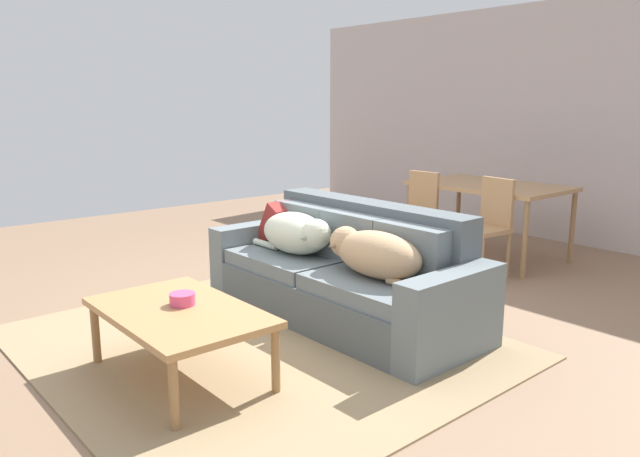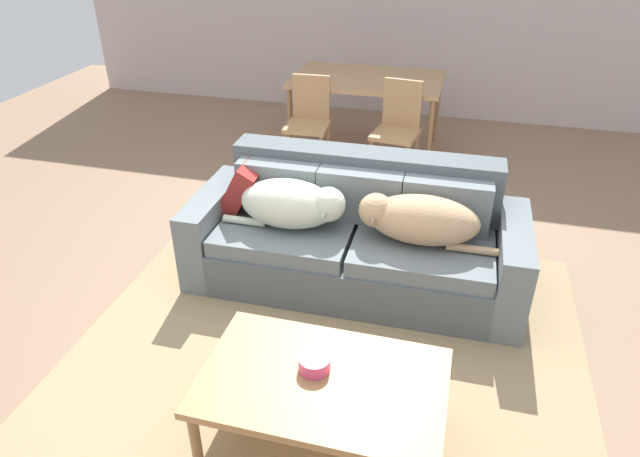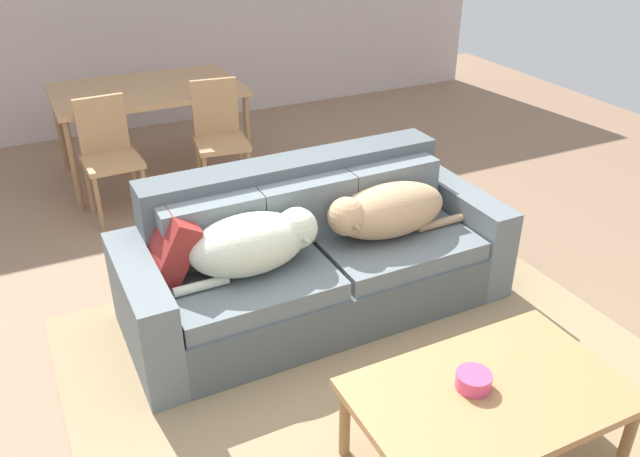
{
  "view_description": "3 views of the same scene",
  "coord_description": "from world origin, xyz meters",
  "px_view_note": "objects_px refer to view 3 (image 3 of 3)",
  "views": [
    {
      "loc": [
        3.5,
        -2.62,
        1.6
      ],
      "look_at": [
        0.06,
        0.29,
        0.65
      ],
      "focal_mm": 34.13,
      "sensor_mm": 36.0,
      "label": 1
    },
    {
      "loc": [
        0.91,
        -2.93,
        2.34
      ],
      "look_at": [
        0.11,
        0.07,
        0.52
      ],
      "focal_mm": 31.8,
      "sensor_mm": 36.0,
      "label": 2
    },
    {
      "loc": [
        -1.09,
        -2.61,
        2.31
      ],
      "look_at": [
        0.19,
        0.03,
        0.7
      ],
      "focal_mm": 36.46,
      "sensor_mm": 36.0,
      "label": 3
    }
  ],
  "objects_px": {
    "dog_on_left_cushion": "(255,242)",
    "bowl_on_coffee_table": "(473,380)",
    "dining_chair_near_left": "(109,152)",
    "throw_pillow_by_left_arm": "(169,245)",
    "dining_table": "(147,95)",
    "couch": "(313,257)",
    "dining_chair_near_right": "(219,133)",
    "dog_on_right_cushion": "(385,211)",
    "coffee_table": "(489,398)"
  },
  "relations": [
    {
      "from": "coffee_table",
      "to": "dining_chair_near_left",
      "type": "distance_m",
      "value": 3.33
    },
    {
      "from": "couch",
      "to": "dog_on_left_cushion",
      "type": "distance_m",
      "value": 0.5
    },
    {
      "from": "dog_on_right_cushion",
      "to": "throw_pillow_by_left_arm",
      "type": "height_order",
      "value": "throw_pillow_by_left_arm"
    },
    {
      "from": "throw_pillow_by_left_arm",
      "to": "bowl_on_coffee_table",
      "type": "relative_size",
      "value": 2.41
    },
    {
      "from": "dining_table",
      "to": "dining_chair_near_right",
      "type": "relative_size",
      "value": 1.65
    },
    {
      "from": "dog_on_left_cushion",
      "to": "dining_table",
      "type": "height_order",
      "value": "dining_table"
    },
    {
      "from": "dog_on_right_cushion",
      "to": "dining_table",
      "type": "distance_m",
      "value": 2.6
    },
    {
      "from": "coffee_table",
      "to": "dining_chair_near_right",
      "type": "height_order",
      "value": "dining_chair_near_right"
    },
    {
      "from": "coffee_table",
      "to": "dining_chair_near_right",
      "type": "relative_size",
      "value": 1.25
    },
    {
      "from": "throw_pillow_by_left_arm",
      "to": "bowl_on_coffee_table",
      "type": "height_order",
      "value": "throw_pillow_by_left_arm"
    },
    {
      "from": "dog_on_left_cushion",
      "to": "bowl_on_coffee_table",
      "type": "xyz_separation_m",
      "value": [
        0.48,
        -1.24,
        -0.14
      ]
    },
    {
      "from": "couch",
      "to": "throw_pillow_by_left_arm",
      "type": "relative_size",
      "value": 6.16
    },
    {
      "from": "couch",
      "to": "dining_chair_near_right",
      "type": "height_order",
      "value": "dining_chair_near_right"
    },
    {
      "from": "dog_on_right_cushion",
      "to": "bowl_on_coffee_table",
      "type": "xyz_separation_m",
      "value": [
        -0.32,
        -1.26,
        -0.13
      ]
    },
    {
      "from": "dog_on_right_cushion",
      "to": "couch",
      "type": "bearing_deg",
      "value": 163.29
    },
    {
      "from": "dog_on_left_cushion",
      "to": "dining_chair_near_right",
      "type": "relative_size",
      "value": 0.91
    },
    {
      "from": "dining_chair_near_left",
      "to": "dining_chair_near_right",
      "type": "distance_m",
      "value": 0.85
    },
    {
      "from": "dog_on_left_cushion",
      "to": "coffee_table",
      "type": "height_order",
      "value": "dog_on_left_cushion"
    },
    {
      "from": "couch",
      "to": "dog_on_left_cushion",
      "type": "bearing_deg",
      "value": -162.39
    },
    {
      "from": "coffee_table",
      "to": "bowl_on_coffee_table",
      "type": "xyz_separation_m",
      "value": [
        -0.05,
        0.05,
        0.08
      ]
    },
    {
      "from": "bowl_on_coffee_table",
      "to": "dining_chair_near_left",
      "type": "height_order",
      "value": "dining_chair_near_left"
    },
    {
      "from": "throw_pillow_by_left_arm",
      "to": "coffee_table",
      "type": "height_order",
      "value": "throw_pillow_by_left_arm"
    },
    {
      "from": "bowl_on_coffee_table",
      "to": "dining_table",
      "type": "height_order",
      "value": "dining_table"
    },
    {
      "from": "bowl_on_coffee_table",
      "to": "dining_chair_near_left",
      "type": "bearing_deg",
      "value": 106.33
    },
    {
      "from": "dining_table",
      "to": "dining_chair_near_right",
      "type": "height_order",
      "value": "dining_chair_near_right"
    },
    {
      "from": "coffee_table",
      "to": "bowl_on_coffee_table",
      "type": "height_order",
      "value": "bowl_on_coffee_table"
    },
    {
      "from": "dining_chair_near_right",
      "to": "dining_table",
      "type": "bearing_deg",
      "value": 131.96
    },
    {
      "from": "coffee_table",
      "to": "dining_chair_near_left",
      "type": "bearing_deg",
      "value": 106.95
    },
    {
      "from": "dog_on_right_cushion",
      "to": "dog_on_left_cushion",
      "type": "bearing_deg",
      "value": -179.51
    },
    {
      "from": "dog_on_right_cushion",
      "to": "coffee_table",
      "type": "relative_size",
      "value": 0.78
    },
    {
      "from": "dining_table",
      "to": "throw_pillow_by_left_arm",
      "type": "bearing_deg",
      "value": -100.52
    },
    {
      "from": "couch",
      "to": "throw_pillow_by_left_arm",
      "type": "xyz_separation_m",
      "value": [
        -0.82,
        0.04,
        0.27
      ]
    },
    {
      "from": "dog_on_left_cushion",
      "to": "coffee_table",
      "type": "bearing_deg",
      "value": -68.18
    },
    {
      "from": "dog_on_right_cushion",
      "to": "dining_chair_near_left",
      "type": "distance_m",
      "value": 2.25
    },
    {
      "from": "dog_on_right_cushion",
      "to": "bowl_on_coffee_table",
      "type": "height_order",
      "value": "dog_on_right_cushion"
    },
    {
      "from": "dog_on_left_cushion",
      "to": "dining_table",
      "type": "bearing_deg",
      "value": 88.97
    },
    {
      "from": "throw_pillow_by_left_arm",
      "to": "dining_chair_near_right",
      "type": "xyz_separation_m",
      "value": [
        0.84,
        1.73,
        -0.09
      ]
    },
    {
      "from": "dog_on_left_cushion",
      "to": "dining_chair_near_right",
      "type": "height_order",
      "value": "dining_chair_near_right"
    },
    {
      "from": "dining_table",
      "to": "dining_chair_near_left",
      "type": "xyz_separation_m",
      "value": [
        -0.45,
        -0.6,
        -0.2
      ]
    },
    {
      "from": "coffee_table",
      "to": "dining_chair_near_right",
      "type": "distance_m",
      "value": 3.2
    },
    {
      "from": "dog_on_left_cushion",
      "to": "dining_chair_near_left",
      "type": "distance_m",
      "value": 1.94
    },
    {
      "from": "couch",
      "to": "dining_chair_near_right",
      "type": "distance_m",
      "value": 1.77
    },
    {
      "from": "bowl_on_coffee_table",
      "to": "throw_pillow_by_left_arm",
      "type": "bearing_deg",
      "value": 122.47
    },
    {
      "from": "dining_chair_near_right",
      "to": "bowl_on_coffee_table",
      "type": "bearing_deg",
      "value": -81.39
    },
    {
      "from": "dog_on_left_cushion",
      "to": "throw_pillow_by_left_arm",
      "type": "relative_size",
      "value": 2.27
    },
    {
      "from": "dog_on_left_cushion",
      "to": "dining_chair_near_left",
      "type": "xyz_separation_m",
      "value": [
        -0.43,
        1.89,
        -0.1
      ]
    },
    {
      "from": "dining_chair_near_right",
      "to": "coffee_table",
      "type": "bearing_deg",
      "value": -80.46
    },
    {
      "from": "dog_on_left_cushion",
      "to": "bowl_on_coffee_table",
      "type": "bearing_deg",
      "value": -69.43
    },
    {
      "from": "throw_pillow_by_left_arm",
      "to": "dining_table",
      "type": "relative_size",
      "value": 0.24
    },
    {
      "from": "throw_pillow_by_left_arm",
      "to": "dog_on_left_cushion",
      "type": "bearing_deg",
      "value": -22.37
    }
  ]
}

